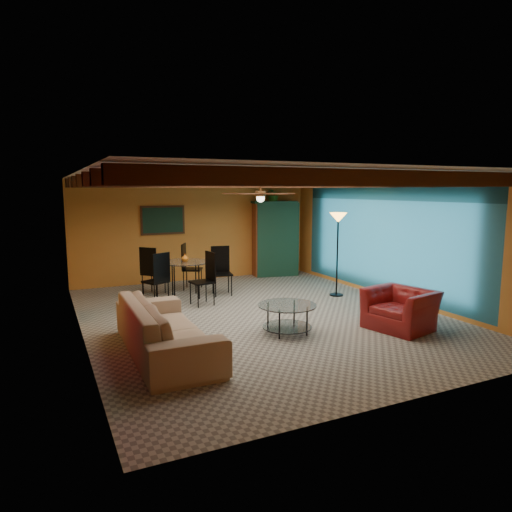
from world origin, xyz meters
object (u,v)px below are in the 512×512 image
sofa (166,328)px  dining_table (185,273)px  floor_lamp (337,254)px  armchair (400,309)px  armoire (273,239)px  vase (185,244)px  potted_plant (274,194)px  coffee_table (287,319)px

sofa → dining_table: size_ratio=1.24×
dining_table → floor_lamp: size_ratio=1.14×
sofa → armchair: bearing=-97.2°
armoire → vase: (-3.07, -1.57, 0.20)m
potted_plant → vase: potted_plant is taller
armoire → dining_table: bearing=-142.2°
coffee_table → floor_lamp: size_ratio=0.52×
armchair → dining_table: bearing=-159.2°
coffee_table → vase: vase is taller
sofa → vase: vase is taller
armoire → floor_lamp: armoire is taller
coffee_table → vase: size_ratio=5.66×
coffee_table → floor_lamp: (2.40, 1.97, 0.71)m
coffee_table → dining_table: size_ratio=0.46×
armchair → armoire: size_ratio=0.53×
coffee_table → vase: 3.54m
sofa → coffee_table: bearing=-87.1°
dining_table → vase: bearing=0.0°
floor_lamp → armoire: bearing=92.8°
coffee_table → armoire: (2.26, 4.88, 0.77)m
armchair → potted_plant: size_ratio=2.19×
floor_lamp → dining_table: bearing=157.4°
armchair → floor_lamp: bearing=155.6°
coffee_table → dining_table: (-0.81, 3.30, 0.32)m
floor_lamp → vase: 3.49m
sofa → armoire: armoire is taller
dining_table → armoire: 3.48m
dining_table → armoire: size_ratio=1.07×
sofa → vase: (1.31, 3.39, 0.83)m
sofa → floor_lamp: 4.99m
coffee_table → dining_table: 3.41m
armchair → coffee_table: size_ratio=1.09×
vase → armchair: bearing=-55.2°
sofa → floor_lamp: bearing=-65.0°
coffee_table → vase: (-0.81, 3.30, 0.97)m
armchair → dining_table: 4.80m
sofa → armoire: 6.64m
coffee_table → armoire: armoire is taller
armoire → floor_lamp: size_ratio=1.07×
coffee_table → floor_lamp: floor_lamp is taller
sofa → coffee_table: sofa is taller
coffee_table → potted_plant: (2.26, 4.88, 2.05)m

